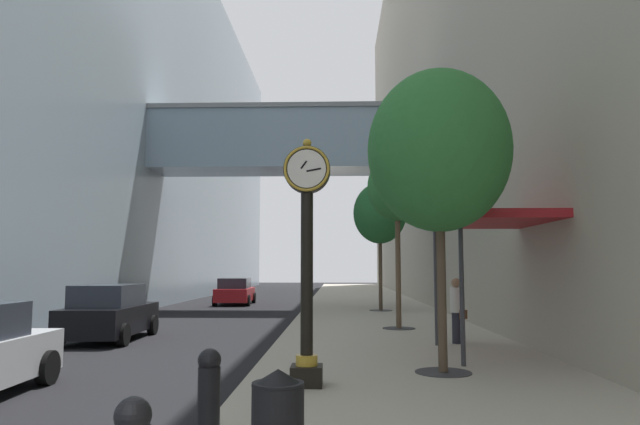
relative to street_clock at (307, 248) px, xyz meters
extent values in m
plane|color=black|center=(-1.19, 19.07, -2.54)|extent=(110.00, 110.00, 0.00)
cube|color=#ADA593|center=(2.15, 22.07, -2.47)|extent=(6.69, 80.00, 0.14)
cube|color=#93A8B7|center=(-13.86, 22.07, 9.92)|extent=(9.00, 80.00, 24.91)
cube|color=#849EB2|center=(-1.93, 20.20, 6.35)|extent=(15.46, 3.20, 3.10)
cube|color=gray|center=(-1.93, 20.20, 8.03)|extent=(15.46, 3.40, 0.24)
cube|color=#A89E89|center=(9.99, 22.07, 12.88)|extent=(9.00, 80.00, 30.84)
cube|color=black|center=(0.00, 0.01, -2.22)|extent=(0.55, 0.55, 0.35)
cylinder|color=gold|center=(0.00, 0.01, -1.96)|extent=(0.38, 0.39, 0.18)
cylinder|color=black|center=(0.00, 0.01, -0.44)|extent=(0.22, 0.22, 2.85)
cylinder|color=black|center=(0.00, 0.01, 1.40)|extent=(0.84, 0.28, 0.84)
torus|color=gold|center=(0.00, -0.14, 1.40)|extent=(0.82, 0.05, 0.82)
cylinder|color=white|center=(0.00, -0.14, 1.40)|extent=(0.69, 0.01, 0.69)
cylinder|color=white|center=(0.00, 0.16, 1.40)|extent=(0.69, 0.01, 0.69)
sphere|color=gold|center=(0.00, 0.01, 1.90)|extent=(0.16, 0.16, 0.16)
cube|color=black|center=(-0.05, -0.15, 1.47)|extent=(0.12, 0.01, 0.15)
cube|color=black|center=(0.13, -0.15, 1.38)|extent=(0.26, 0.01, 0.08)
sphere|color=black|center=(-0.94, -5.93, -1.42)|extent=(0.27, 0.27, 0.27)
cylinder|color=black|center=(-0.94, -3.44, -1.94)|extent=(0.26, 0.26, 0.91)
sphere|color=black|center=(-0.94, -3.44, -1.42)|extent=(0.27, 0.27, 0.27)
cylinder|color=#333335|center=(2.61, 1.33, -2.39)|extent=(1.10, 1.10, 0.02)
cylinder|color=#4C3D2D|center=(2.61, 1.33, -0.73)|extent=(0.18, 0.18, 3.34)
ellipsoid|color=#2D7033|center=(2.61, 1.33, 2.02)|extent=(2.88, 2.88, 3.32)
cylinder|color=#333335|center=(2.61, 9.47, -2.39)|extent=(1.10, 1.10, 0.02)
cylinder|color=brown|center=(2.61, 9.47, -0.37)|extent=(0.18, 0.18, 4.05)
ellipsoid|color=#2D7033|center=(2.61, 9.47, 2.42)|extent=(2.05, 2.05, 2.36)
cylinder|color=#333335|center=(2.61, 17.60, -2.39)|extent=(1.10, 1.10, 0.02)
cylinder|color=#4C3D2D|center=(2.61, 17.60, -0.54)|extent=(0.18, 0.18, 3.73)
ellipsoid|color=#23602D|center=(2.61, 17.60, 2.29)|extent=(2.58, 2.58, 2.96)
cone|color=black|center=(-0.05, -4.39, -1.43)|extent=(0.53, 0.53, 0.16)
cylinder|color=#23232D|center=(3.78, 5.71, -1.98)|extent=(0.37, 0.37, 0.83)
cylinder|color=silver|center=(3.78, 5.71, -1.23)|extent=(0.48, 0.48, 0.67)
sphere|color=#9E7556|center=(3.78, 5.71, -0.76)|extent=(0.26, 0.26, 0.26)
cube|color=brown|center=(3.93, 5.55, -1.61)|extent=(0.23, 0.22, 0.24)
cube|color=maroon|center=(4.29, 3.72, 0.80)|extent=(2.40, 3.60, 0.20)
cylinder|color=#333338|center=(3.17, 2.12, -0.80)|extent=(0.10, 0.10, 3.20)
cylinder|color=#333338|center=(3.17, 5.32, -0.80)|extent=(0.10, 0.10, 3.20)
cube|color=black|center=(-6.39, 7.25, -1.91)|extent=(1.93, 4.22, 0.81)
cube|color=#282D38|center=(-6.38, 7.04, -1.19)|extent=(1.66, 2.38, 0.67)
cylinder|color=black|center=(-7.33, 8.64, -2.22)|extent=(0.24, 0.65, 0.64)
cylinder|color=black|center=(-5.54, 8.70, -2.22)|extent=(0.24, 0.65, 0.64)
cylinder|color=black|center=(-7.24, 5.81, -2.22)|extent=(0.24, 0.65, 0.64)
cylinder|color=black|center=(-5.44, 5.87, -2.22)|extent=(0.24, 0.65, 0.64)
cylinder|color=black|center=(-4.91, 0.63, -2.22)|extent=(0.23, 0.64, 0.64)
cube|color=#AD191E|center=(-5.56, 23.98, -1.94)|extent=(2.04, 4.27, 0.75)
cube|color=#282D38|center=(-5.56, 23.77, -1.28)|extent=(1.75, 2.41, 0.62)
cylinder|color=black|center=(-6.56, 25.38, -2.22)|extent=(0.24, 0.65, 0.64)
cylinder|color=black|center=(-4.66, 25.44, -2.22)|extent=(0.24, 0.65, 0.64)
cylinder|color=black|center=(-6.46, 22.52, -2.22)|extent=(0.24, 0.65, 0.64)
cylinder|color=black|center=(-4.57, 22.58, -2.22)|extent=(0.24, 0.65, 0.64)
camera|label=1|loc=(0.55, -10.16, -0.35)|focal=32.11mm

